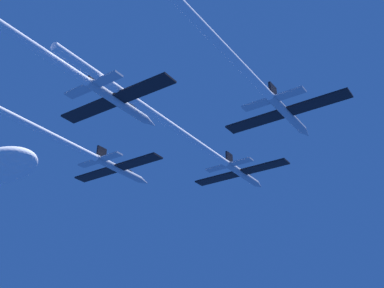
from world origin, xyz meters
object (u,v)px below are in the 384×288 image
object	(u,v)px
jet_right_wing	(234,59)
jet_slot	(27,42)
jet_lead	(200,145)
jet_left_wing	(50,135)

from	to	relation	value
jet_right_wing	jet_slot	world-z (taller)	jet_right_wing
jet_right_wing	jet_slot	size ratio (longest dim) A/B	1.02
jet_slot	jet_lead	bearing A→B (deg)	87.50
jet_left_wing	jet_right_wing	size ratio (longest dim) A/B	1.00
jet_left_wing	jet_slot	world-z (taller)	jet_slot
jet_right_wing	jet_lead	bearing A→B (deg)	133.17
jet_left_wing	jet_lead	bearing A→B (deg)	46.71
jet_lead	jet_slot	bearing A→B (deg)	-92.50
jet_left_wing	jet_slot	xyz separation A→B (m)	(15.36, -16.71, 0.33)
jet_right_wing	jet_slot	bearing A→B (deg)	-136.95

